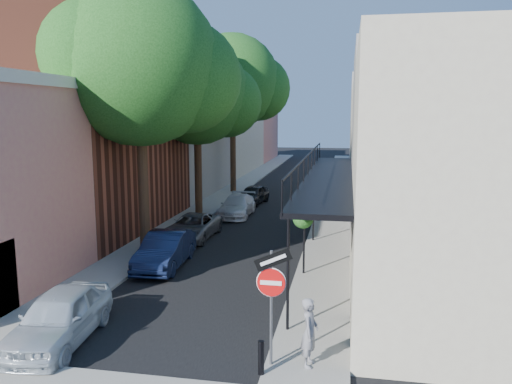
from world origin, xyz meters
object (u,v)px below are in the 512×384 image
at_px(bollard, 261,358).
at_px(oak_near, 151,68).
at_px(oak_far, 239,83).
at_px(parked_car_b, 165,250).
at_px(parked_car_a, 59,317).
at_px(sign_post, 272,287).
at_px(oak_mid, 204,95).
at_px(pedestrian, 310,332).
at_px(parked_car_c, 193,227).
at_px(parked_car_e, 253,195).
at_px(parked_car_d, 237,206).

distance_m(bollard, oak_near, 13.78).
bearing_deg(oak_far, oak_near, -90.04).
distance_m(bollard, parked_car_b, 9.20).
xyz_separation_m(oak_far, parked_car_a, (0.80, -25.90, -7.56)).
bearing_deg(sign_post, oak_mid, 110.86).
distance_m(parked_car_a, pedestrian, 6.60).
distance_m(oak_mid, oak_far, 9.12).
bearing_deg(parked_car_c, oak_near, -109.20).
bearing_deg(parked_car_b, bollard, -58.84).
xyz_separation_m(oak_near, pedestrian, (7.41, -9.15, -6.93)).
bearing_deg(parked_car_e, bollard, -71.37).
distance_m(bollard, oak_far, 28.58).
relative_size(bollard, parked_car_d, 0.19).
distance_m(parked_car_b, parked_car_e, 14.47).
bearing_deg(parked_car_a, parked_car_c, 84.06).
bearing_deg(pedestrian, parked_car_d, 23.74).
bearing_deg(bollard, parked_car_e, 101.28).
distance_m(sign_post, oak_near, 12.77).
xyz_separation_m(parked_car_c, parked_car_d, (0.93, 5.68, 0.03)).
xyz_separation_m(sign_post, oak_far, (-6.51, 26.30, 6.22)).
bearing_deg(parked_car_e, parked_car_a, -85.75).
distance_m(sign_post, oak_far, 27.80).
distance_m(parked_car_d, parked_car_e, 4.26).
distance_m(parked_car_e, pedestrian, 22.14).
relative_size(bollard, parked_car_e, 0.22).
bearing_deg(parked_car_c, oak_far, 94.68).
bearing_deg(bollard, oak_far, 103.35).
bearing_deg(parked_car_d, bollard, -76.07).
relative_size(parked_car_b, parked_car_e, 1.14).
xyz_separation_m(bollard, oak_far, (-6.35, 26.77, 7.74)).
height_order(oak_mid, pedestrian, oak_mid).
bearing_deg(pedestrian, parked_car_a, 93.46).
xyz_separation_m(sign_post, parked_car_a, (-5.71, 0.39, -1.34)).
relative_size(parked_car_b, parked_car_c, 0.98).
relative_size(bollard, parked_car_c, 0.19).
bearing_deg(sign_post, parked_car_b, 126.71).
bearing_deg(oak_near, sign_post, -54.91).
bearing_deg(parked_car_d, parked_car_a, -93.79).
height_order(sign_post, parked_car_a, sign_post).
relative_size(oak_near, pedestrian, 6.91).
bearing_deg(oak_near, parked_car_e, 80.92).
bearing_deg(bollard, parked_car_d, 104.35).
bearing_deg(parked_car_d, pedestrian, -72.39).
bearing_deg(oak_near, parked_car_a, -84.75).
distance_m(sign_post, bollard, 1.60).
bearing_deg(oak_near, oak_mid, 90.37).
height_order(oak_far, parked_car_d, oak_far).
bearing_deg(sign_post, parked_car_c, 115.83).
height_order(bollard, parked_car_b, parked_car_b).
relative_size(sign_post, bollard, 3.74).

